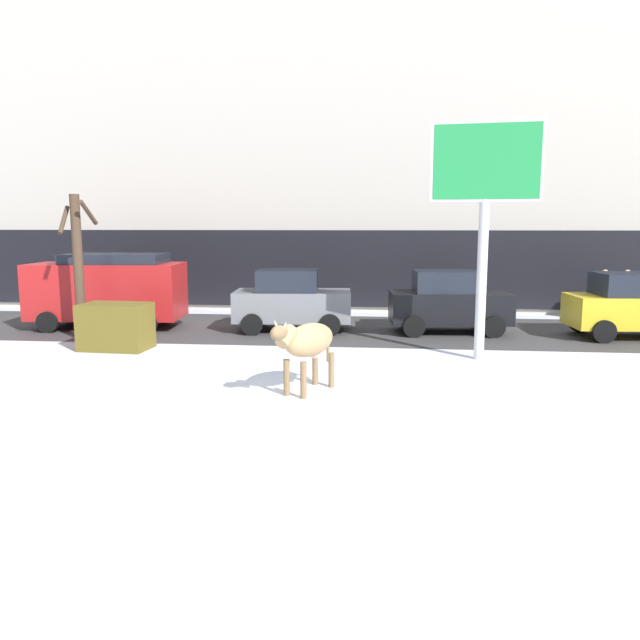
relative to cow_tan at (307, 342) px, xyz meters
name	(u,v)px	position (x,y,z in m)	size (l,w,h in m)	color
ground_plane	(305,402)	(0.03, -0.67, -0.99)	(120.00, 120.00, 0.00)	white
road_strip	(337,329)	(0.03, 7.28, -0.99)	(60.00, 5.60, 0.01)	#423F3F
building_facade	(351,142)	(0.03, 14.18, 5.49)	(44.00, 6.10, 13.00)	beige
cow_tan	(307,342)	(0.00, 0.00, 0.00)	(1.24, 1.87, 1.54)	tan
billboard	(486,177)	(3.75, 3.38, 3.32)	(2.53, 0.48, 5.56)	silver
car_red_van	(108,288)	(-7.11, 6.87, 0.25)	(4.72, 2.37, 2.32)	red
car_grey_hatchback	(292,300)	(-1.34, 6.94, -0.07)	(3.61, 2.12, 1.86)	slate
car_black_hatchback	(448,302)	(3.36, 7.08, -0.07)	(3.61, 2.12, 1.86)	black
car_yellow_hatchback	(632,306)	(8.49, 6.74, -0.07)	(3.61, 2.12, 1.86)	gold
pedestrian_near_billboard	(626,295)	(9.47, 9.89, -0.11)	(0.36, 0.24, 1.73)	#282833
pedestrian_by_cars	(604,295)	(8.76, 9.89, -0.11)	(0.36, 0.24, 1.73)	#282833
bare_tree_left_lot	(78,263)	(-7.03, 4.91, 1.15)	(0.89, 0.86, 4.04)	#4C3828
dumpster	(116,326)	(-5.46, 3.64, -0.39)	(1.70, 1.10, 1.20)	brown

